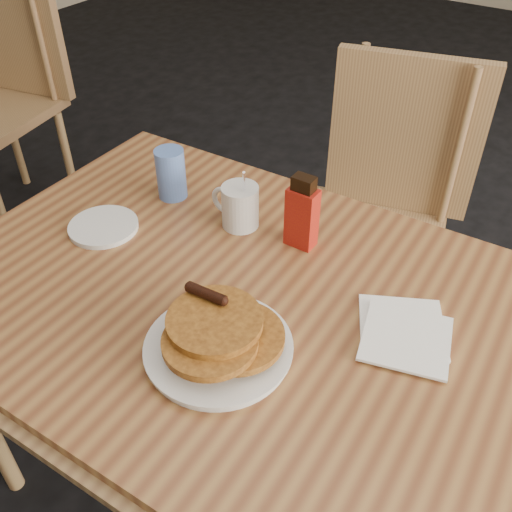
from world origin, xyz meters
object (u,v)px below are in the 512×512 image
Objects in this scene: pancake_plate at (218,340)px; syrup_bottle at (302,214)px; chair_main_far at (384,195)px; chair_wall_extra at (2,77)px; coffee_mug at (239,205)px; main_table at (249,312)px; blue_tumbler at (171,174)px.

syrup_bottle is (-0.04, 0.35, 0.05)m from pancake_plate.
chair_wall_extra is (-1.65, -0.10, 0.03)m from chair_main_far.
chair_main_far is at bearing 71.51° from coffee_mug.
pancake_plate is at bearing -64.06° from coffee_mug.
syrup_bottle is at bearing 91.17° from main_table.
main_table is 7.96× the size of syrup_bottle.
coffee_mug is 0.93× the size of syrup_bottle.
blue_tumbler is at bearing 174.34° from coffee_mug.
main_table is 1.39× the size of chair_main_far.
pancake_plate is 2.13× the size of blue_tumbler.
syrup_bottle is at bearing -103.22° from chair_main_far.
pancake_plate is at bearing -77.08° from main_table.
chair_wall_extra is 8.20× the size of blue_tumbler.
main_table is 5.11× the size of pancake_plate.
pancake_plate is at bearing -40.96° from blue_tumbler.
syrup_bottle reaches higher than pancake_plate.
chair_wall_extra reaches higher than coffee_mug.
main_table is 8.59× the size of coffee_mug.
main_table is at bearing -32.07° from chair_wall_extra.
syrup_bottle is (0.01, -0.53, 0.24)m from chair_main_far.
chair_main_far is 0.90m from pancake_plate.
main_table is 0.16m from pancake_plate.
chair_main_far is 0.60m from coffee_mug.
coffee_mug is (1.51, -0.45, 0.19)m from chair_wall_extra.
pancake_plate is 1.56× the size of syrup_bottle.
chair_main_far reaches higher than main_table.
main_table is 0.43m from blue_tumbler.
chair_main_far is 0.95× the size of chair_wall_extra.
main_table is 1.33× the size of chair_wall_extra.
syrup_bottle is (1.66, -0.43, 0.21)m from chair_wall_extra.
main_table is at bearing 102.92° from pancake_plate.
pancake_plate is 0.36m from syrup_bottle.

